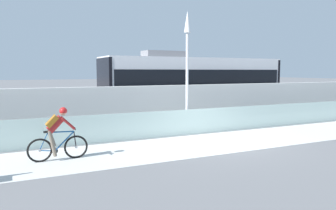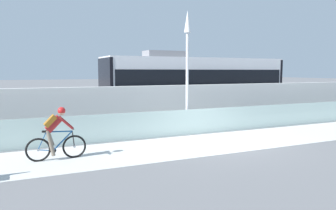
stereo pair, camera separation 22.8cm
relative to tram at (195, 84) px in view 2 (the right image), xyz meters
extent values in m
plane|color=slate|center=(-2.82, -6.85, -1.89)|extent=(200.00, 200.00, 0.00)
cube|color=silver|center=(-2.82, -6.85, -1.89)|extent=(32.00, 3.20, 0.01)
cube|color=#ADC6C1|center=(-2.82, -5.00, -1.36)|extent=(32.00, 0.05, 1.07)
cube|color=silver|center=(-2.82, -3.20, -0.88)|extent=(32.00, 0.36, 2.02)
cube|color=#595654|center=(-2.82, -0.72, -1.89)|extent=(32.00, 0.08, 0.01)
cube|color=#595654|center=(-2.82, 0.72, -1.89)|extent=(32.00, 0.08, 0.01)
cube|color=silver|center=(0.02, 0.00, 0.01)|extent=(11.00, 2.50, 3.10)
cube|color=black|center=(0.02, 0.00, 0.36)|extent=(10.56, 2.54, 1.04)
cube|color=#4C4C51|center=(0.02, 0.00, -1.36)|extent=(10.78, 2.53, 0.28)
cube|color=slate|center=(-1.96, 0.00, 1.74)|extent=(2.40, 1.10, 0.36)
cube|color=#232326|center=(-3.50, 0.00, -1.53)|extent=(1.40, 1.88, 0.20)
cylinder|color=black|center=(-3.50, -0.72, -1.59)|extent=(0.60, 0.10, 0.60)
cylinder|color=black|center=(-3.50, 0.72, -1.59)|extent=(0.60, 0.10, 0.60)
cube|color=#232326|center=(3.54, 0.00, -1.53)|extent=(1.40, 1.88, 0.20)
cylinder|color=black|center=(3.54, -0.72, -1.59)|extent=(0.60, 0.10, 0.60)
cylinder|color=black|center=(3.54, 0.72, -1.59)|extent=(0.60, 0.10, 0.60)
cube|color=black|center=(-5.43, 0.00, 0.01)|extent=(0.16, 2.54, 2.94)
cube|color=black|center=(5.47, 0.00, 0.01)|extent=(0.16, 2.54, 2.94)
torus|color=black|center=(-8.16, -6.85, -1.53)|extent=(0.72, 0.06, 0.72)
cylinder|color=#99999E|center=(-8.16, -6.85, -1.53)|extent=(0.07, 0.10, 0.07)
torus|color=black|center=(-9.21, -6.85, -1.53)|extent=(0.72, 0.06, 0.72)
cylinder|color=#99999E|center=(-9.21, -6.85, -1.53)|extent=(0.07, 0.10, 0.07)
cylinder|color=#144C8C|center=(-8.50, -6.85, -1.32)|extent=(0.60, 0.04, 0.58)
cylinder|color=#144C8C|center=(-8.88, -6.85, -1.30)|extent=(0.22, 0.04, 0.59)
cylinder|color=#144C8C|center=(-8.59, -6.85, -1.03)|extent=(0.76, 0.04, 0.07)
cylinder|color=#144C8C|center=(-9.00, -6.85, -1.56)|extent=(0.43, 0.03, 0.09)
cylinder|color=#144C8C|center=(-9.09, -6.85, -1.27)|extent=(0.27, 0.02, 0.53)
cylinder|color=black|center=(-8.19, -6.85, -1.29)|extent=(0.08, 0.03, 0.49)
cube|color=black|center=(-8.97, -6.85, -0.99)|extent=(0.24, 0.10, 0.05)
cylinder|color=black|center=(-8.21, -6.85, -0.94)|extent=(0.03, 0.58, 0.03)
cylinder|color=#262628|center=(-8.79, -6.85, -1.59)|extent=(0.18, 0.02, 0.18)
cube|color=maroon|center=(-8.75, -6.85, -0.78)|extent=(0.50, 0.28, 0.51)
cube|color=#8C5919|center=(-8.84, -6.85, -0.69)|extent=(0.38, 0.30, 0.38)
sphere|color=beige|center=(-8.51, -6.85, -0.43)|extent=(0.20, 0.20, 0.20)
sphere|color=red|center=(-8.51, -6.85, -0.40)|extent=(0.23, 0.23, 0.23)
cylinder|color=maroon|center=(-8.39, -7.01, -0.77)|extent=(0.41, 0.08, 0.41)
cylinder|color=maroon|center=(-8.39, -6.69, -0.77)|extent=(0.41, 0.08, 0.41)
cylinder|color=#726656|center=(-8.86, -6.94, -1.35)|extent=(0.25, 0.11, 0.79)
cylinder|color=#726656|center=(-8.86, -6.76, -1.21)|extent=(0.25, 0.11, 0.52)
cylinder|color=gray|center=(-3.07, -4.70, -1.79)|extent=(0.24, 0.24, 0.20)
cylinder|color=silver|center=(-3.07, -4.70, 0.31)|extent=(0.12, 0.12, 4.20)
cone|color=white|center=(-3.07, -4.70, 2.86)|extent=(0.28, 0.28, 0.90)
camera|label=1|loc=(-9.94, -17.08, 0.80)|focal=35.34mm
camera|label=2|loc=(-9.74, -17.18, 0.80)|focal=35.34mm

